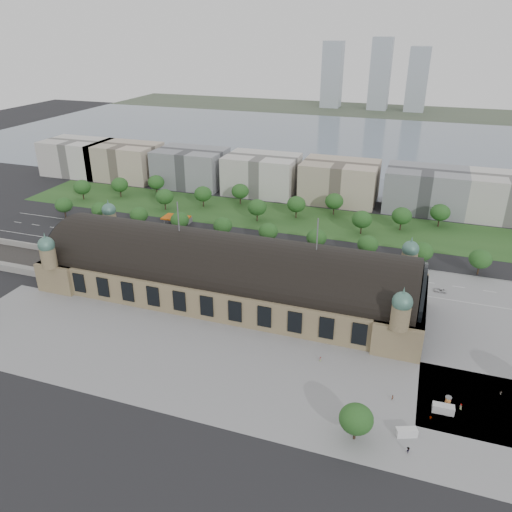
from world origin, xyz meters
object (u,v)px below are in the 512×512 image
(traffic_car_6, at_px, (440,290))
(parked_car_0, at_px, (119,248))
(traffic_car_0, at_px, (87,231))
(parked_car_3, at_px, (143,252))
(pedestrian_2, at_px, (501,393))
(traffic_car_1, at_px, (113,231))
(van_south, at_px, (405,433))
(traffic_car_5, at_px, (320,261))
(pedestrian_3, at_px, (430,418))
(parked_car_2, at_px, (108,250))
(pedestrian_1, at_px, (393,398))
(parked_car_1, at_px, (105,246))
(bus_east, at_px, (336,277))
(parked_car_6, at_px, (212,262))
(pedestrian_5, at_px, (461,407))
(pedestrian_4, at_px, (408,450))
(petrol_station, at_px, (181,219))
(advertising_column, at_px, (448,402))
(bus_west, at_px, (264,266))
(bus_mid, at_px, (273,268))
(pedestrian_0, at_px, (320,359))
(van_east, at_px, (442,409))
(parked_car_5, at_px, (146,256))
(traffic_car_2, at_px, (132,238))

(traffic_car_6, relative_size, parked_car_0, 1.16)
(traffic_car_0, relative_size, parked_car_3, 0.83)
(parked_car_3, height_order, pedestrian_2, pedestrian_2)
(traffic_car_1, distance_m, van_south, 183.65)
(traffic_car_5, bearing_deg, traffic_car_0, 98.66)
(pedestrian_3, bearing_deg, pedestrian_2, -111.08)
(parked_car_2, bearing_deg, parked_car_3, 72.04)
(pedestrian_1, xyz_separation_m, pedestrian_2, (29.96, 12.50, -0.07))
(traffic_car_6, xyz_separation_m, pedestrian_2, (17.49, -60.07, 0.13))
(parked_car_1, bearing_deg, bus_east, 62.20)
(parked_car_6, relative_size, pedestrian_5, 2.64)
(traffic_car_1, height_order, pedestrian_4, pedestrian_4)
(pedestrian_3, bearing_deg, petrol_station, -13.39)
(advertising_column, bearing_deg, pedestrian_5, -0.27)
(parked_car_1, distance_m, parked_car_3, 21.97)
(traffic_car_1, relative_size, traffic_car_6, 0.85)
(pedestrian_1, bearing_deg, pedestrian_5, -49.37)
(pedestrian_5, bearing_deg, traffic_car_5, -174.17)
(parked_car_0, height_order, pedestrian_1, pedestrian_1)
(parked_car_1, bearing_deg, traffic_car_0, -152.72)
(petrol_station, xyz_separation_m, van_south, (126.52, -119.85, -1.81))
(traffic_car_0, relative_size, bus_west, 0.32)
(van_south, bearing_deg, traffic_car_1, 126.38)
(traffic_car_0, xyz_separation_m, advertising_column, (178.35, -77.48, 1.14))
(parked_car_0, bearing_deg, traffic_car_5, 64.42)
(traffic_car_0, distance_m, bus_mid, 106.51)
(pedestrian_3, bearing_deg, pedestrian_0, 1.40)
(parked_car_1, xyz_separation_m, parked_car_6, (57.16, 0.00, -0.06))
(parked_car_0, relative_size, parked_car_6, 0.81)
(traffic_car_1, relative_size, parked_car_1, 0.71)
(parked_car_1, xyz_separation_m, van_east, (156.88, -67.02, 0.41))
(pedestrian_5, bearing_deg, bus_west, -159.47)
(parked_car_5, bearing_deg, pedestrian_2, 32.46)
(van_south, bearing_deg, bus_east, 91.13)
(traffic_car_1, distance_m, pedestrian_2, 194.77)
(petrol_station, bearing_deg, traffic_car_6, -14.21)
(pedestrian_0, bearing_deg, traffic_car_1, 136.30)
(pedestrian_0, distance_m, pedestrian_5, 43.37)
(traffic_car_1, bearing_deg, traffic_car_2, -106.09)
(traffic_car_2, xyz_separation_m, pedestrian_0, (111.89, -67.55, 0.06))
(pedestrian_2, bearing_deg, bus_mid, 20.50)
(parked_car_2, height_order, van_south, van_south)
(parked_car_0, xyz_separation_m, pedestrian_1, (134.94, -66.36, 0.18))
(traffic_car_1, bearing_deg, pedestrian_0, -115.06)
(parked_car_3, relative_size, bus_mid, 0.43)
(parked_car_0, distance_m, pedestrian_0, 124.05)
(parked_car_3, distance_m, advertising_column, 150.32)
(parked_car_3, xyz_separation_m, van_east, (134.93, -66.13, 0.45))
(bus_east, relative_size, pedestrian_4, 6.47)
(parked_car_0, distance_m, van_south, 160.50)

